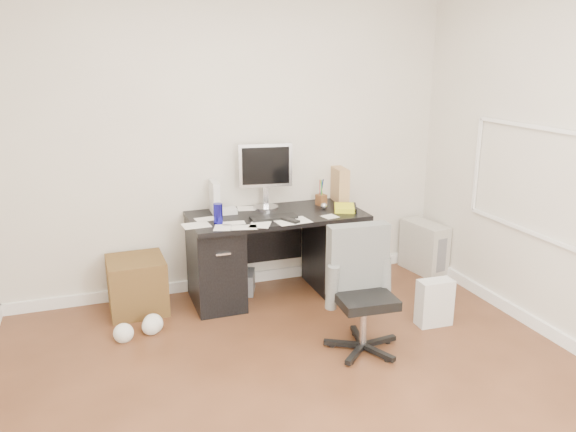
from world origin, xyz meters
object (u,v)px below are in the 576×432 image
desk (277,252)px  lcd_monitor (265,176)px  office_chair (365,292)px  keyboard (274,217)px  pc_tower (424,247)px  wicker_basket (137,285)px

desk → lcd_monitor: lcd_monitor is taller
desk → office_chair: office_chair is taller
keyboard → office_chair: 1.11m
keyboard → pc_tower: (1.61, 0.19, -0.51)m
desk → lcd_monitor: bearing=102.1°
lcd_monitor → keyboard: 0.44m
desk → lcd_monitor: (-0.04, 0.19, 0.65)m
lcd_monitor → keyboard: size_ratio=1.52×
wicker_basket → lcd_monitor: bearing=5.7°
wicker_basket → pc_tower: bearing=-0.4°
desk → pc_tower: desk is taller
wicker_basket → keyboard: bearing=-10.6°
lcd_monitor → desk: bearing=-69.9°
pc_tower → wicker_basket: (-2.74, 0.02, -0.02)m
wicker_basket → desk: bearing=-3.3°
office_chair → pc_tower: bearing=47.3°
keyboard → pc_tower: keyboard is taller
pc_tower → wicker_basket: 2.74m
pc_tower → wicker_basket: bearing=170.6°
keyboard → wicker_basket: size_ratio=0.86×
office_chair → pc_tower: (1.27, 1.20, -0.21)m
lcd_monitor → office_chair: size_ratio=0.65×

